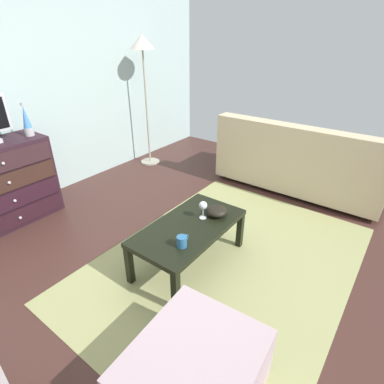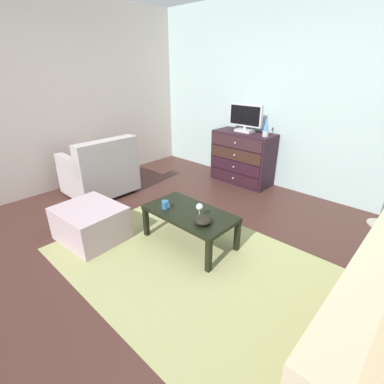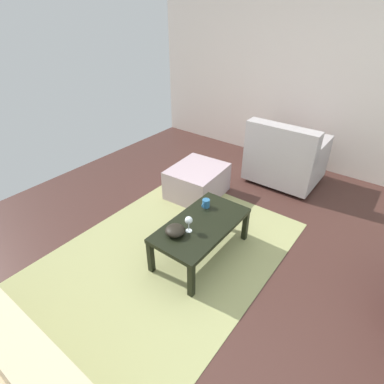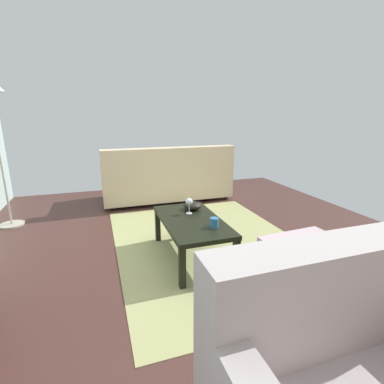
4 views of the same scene
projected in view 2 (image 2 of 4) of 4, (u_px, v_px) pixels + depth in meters
ground_plane at (186, 246)px, 3.07m from camera, size 5.74×5.04×0.05m
wall_accent_rear at (295, 97)px, 4.02m from camera, size 5.74×0.12×2.77m
wall_plain_left at (58, 97)px, 4.13m from camera, size 0.12×5.04×2.77m
area_rug at (186, 260)px, 2.80m from camera, size 2.60×1.90×0.01m
dresser at (242, 158)px, 4.58m from camera, size 0.98×0.49×0.84m
tv at (245, 118)px, 4.35m from camera, size 0.57×0.18×0.43m
lava_lamp at (266, 127)px, 4.08m from camera, size 0.09×0.09×0.33m
coffee_table at (190, 215)px, 2.97m from camera, size 0.98×0.53×0.38m
wine_glass at (199, 207)px, 2.78m from camera, size 0.07×0.07×0.16m
mug at (165, 205)px, 3.00m from camera, size 0.11×0.08×0.08m
bowl_decorative at (203, 220)px, 2.70m from camera, size 0.18×0.18×0.08m
armchair at (100, 172)px, 4.15m from camera, size 0.80×0.91×0.87m
ottoman at (91, 223)px, 3.10m from camera, size 0.74×0.64×0.38m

